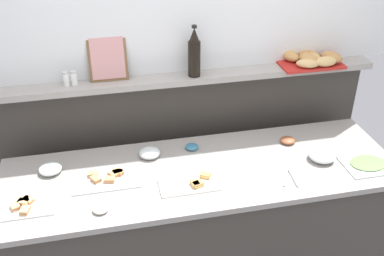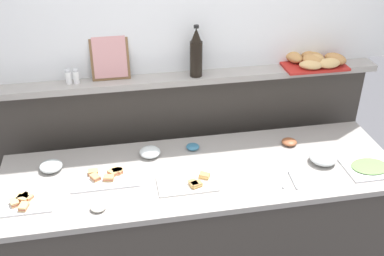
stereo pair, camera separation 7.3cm
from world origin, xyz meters
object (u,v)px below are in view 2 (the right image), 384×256
glass_bowl_large (150,152)px  salt_shaker (68,77)px  condiment_bowl_teal (193,147)px  cold_cuts_platter (370,167)px  wine_bottle_dark (196,54)px  pepper_shaker (76,76)px  glass_bowl_small (51,166)px  condiment_bowl_cream (98,207)px  condiment_bowl_dark (289,142)px  sandwich_platter_rear (24,202)px  bread_basket (315,61)px  framed_picture (110,57)px  glass_bowl_medium (323,158)px  sandwich_platter_front (190,183)px  sandwich_platter_side (106,177)px  serving_tongs (289,178)px

glass_bowl_large → salt_shaker: bearing=149.0°
condiment_bowl_teal → cold_cuts_platter: bearing=-21.9°
wine_bottle_dark → pepper_shaker: (-0.71, 0.02, -0.10)m
glass_bowl_small → condiment_bowl_teal: glass_bowl_small is taller
condiment_bowl_teal → wine_bottle_dark: size_ratio=0.26×
condiment_bowl_cream → salt_shaker: salt_shaker is taller
cold_cuts_platter → condiment_bowl_dark: 0.49m
sandwich_platter_rear → bread_basket: bearing=17.7°
sandwich_platter_rear → framed_picture: size_ratio=1.07×
glass_bowl_small → bread_basket: size_ratio=0.31×
cold_cuts_platter → glass_bowl_medium: size_ratio=1.84×
condiment_bowl_dark → bread_basket: size_ratio=0.23×
glass_bowl_medium → condiment_bowl_dark: glass_bowl_medium is taller
sandwich_platter_front → condiment_bowl_teal: 0.36m
condiment_bowl_teal → pepper_shaker: 0.81m
condiment_bowl_teal → framed_picture: framed_picture is taller
glass_bowl_small → bread_basket: bearing=9.8°
glass_bowl_medium → condiment_bowl_cream: (-1.29, -0.18, -0.01)m
sandwich_platter_rear → cold_cuts_platter: size_ratio=0.99×
glass_bowl_medium → glass_bowl_large: bearing=165.6°
cold_cuts_platter → condiment_bowl_teal: 1.04m
pepper_shaker → sandwich_platter_side: bearing=-74.1°
glass_bowl_large → glass_bowl_medium: (0.99, -0.25, 0.01)m
glass_bowl_medium → wine_bottle_dark: (-0.66, 0.49, 0.50)m
sandwich_platter_front → glass_bowl_small: (-0.75, 0.28, 0.01)m
sandwich_platter_rear → glass_bowl_small: (0.12, 0.28, 0.01)m
sandwich_platter_front → sandwich_platter_rear: bearing=-179.9°
glass_bowl_large → wine_bottle_dark: 0.65m
sandwich_platter_rear → glass_bowl_large: (0.68, 0.32, 0.01)m
wine_bottle_dark → framed_picture: size_ratio=1.18×
cold_cuts_platter → condiment_bowl_cream: bearing=-177.1°
sandwich_platter_side → framed_picture: framed_picture is taller
glass_bowl_large → condiment_bowl_dark: glass_bowl_large is taller
glass_bowl_small → framed_picture: size_ratio=0.48×
sandwich_platter_front → serving_tongs: sandwich_platter_front is taller
sandwich_platter_rear → salt_shaker: (0.25, 0.58, 0.42)m
glass_bowl_medium → wine_bottle_dark: 0.97m
condiment_bowl_teal → framed_picture: 0.73m
cold_cuts_platter → pepper_shaker: size_ratio=3.33×
condiment_bowl_dark → bread_basket: 0.55m
sandwich_platter_rear → condiment_bowl_dark: (1.55, 0.29, 0.01)m
sandwich_platter_front → pepper_shaker: (-0.57, 0.58, 0.42)m
cold_cuts_platter → pepper_shaker: 1.78m
sandwich_platter_front → condiment_bowl_dark: bearing=23.1°
cold_cuts_platter → framed_picture: (-1.41, 0.66, 0.51)m
sandwich_platter_front → condiment_bowl_teal: sandwich_platter_front is taller
wine_bottle_dark → salt_shaker: wine_bottle_dark is taller
condiment_bowl_dark → wine_bottle_dark: bearing=153.5°
sandwich_platter_rear → wine_bottle_dark: bearing=29.1°
glass_bowl_medium → condiment_bowl_cream: glass_bowl_medium is taller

